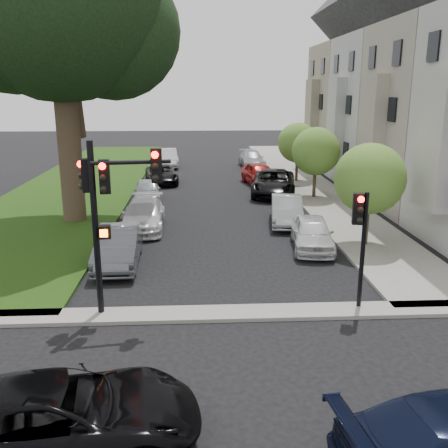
{
  "coord_description": "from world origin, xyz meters",
  "views": [
    {
      "loc": [
        -0.87,
        -11.58,
        6.51
      ],
      "look_at": [
        0.0,
        5.0,
        2.0
      ],
      "focal_mm": 40.0,
      "sensor_mm": 36.0,
      "label": 1
    }
  ],
  "objects_px": {
    "car_parked_1": "(287,210)",
    "car_parked_5": "(118,246)",
    "car_parked_0": "(312,233)",
    "car_parked_8": "(161,174)",
    "car_parked_2": "(274,183)",
    "small_tree_a": "(370,179)",
    "car_parked_3": "(260,174)",
    "car_parked_6": "(144,215)",
    "car_cross_near": "(57,418)",
    "small_tree_b": "(316,151)",
    "car_parked_7": "(147,191)",
    "small_tree_c": "(298,143)",
    "car_parked_9": "(167,158)",
    "traffic_signal_main": "(108,198)",
    "car_parked_4": "(252,159)",
    "traffic_signal_secondary": "(360,230)"
  },
  "relations": [
    {
      "from": "small_tree_b",
      "to": "car_parked_5",
      "type": "xyz_separation_m",
      "value": [
        -10.14,
        -11.41,
        -2.15
      ]
    },
    {
      "from": "small_tree_c",
      "to": "car_parked_6",
      "type": "distance_m",
      "value": 15.57
    },
    {
      "from": "car_parked_5",
      "to": "car_parked_6",
      "type": "distance_m",
      "value": 5.03
    },
    {
      "from": "car_parked_4",
      "to": "car_parked_5",
      "type": "height_order",
      "value": "car_parked_5"
    },
    {
      "from": "traffic_signal_main",
      "to": "car_parked_8",
      "type": "bearing_deg",
      "value": 90.22
    },
    {
      "from": "car_parked_3",
      "to": "car_parked_8",
      "type": "distance_m",
      "value": 6.98
    },
    {
      "from": "car_parked_1",
      "to": "car_parked_8",
      "type": "xyz_separation_m",
      "value": [
        -6.96,
        11.49,
        -0.06
      ]
    },
    {
      "from": "car_parked_5",
      "to": "car_parked_8",
      "type": "height_order",
      "value": "car_parked_5"
    },
    {
      "from": "small_tree_b",
      "to": "car_parked_1",
      "type": "xyz_separation_m",
      "value": [
        -2.71,
        -5.84,
        -2.18
      ]
    },
    {
      "from": "car_cross_near",
      "to": "car_parked_5",
      "type": "relative_size",
      "value": 1.19
    },
    {
      "from": "car_parked_0",
      "to": "small_tree_c",
      "type": "bearing_deg",
      "value": 88.38
    },
    {
      "from": "car_parked_1",
      "to": "car_parked_5",
      "type": "xyz_separation_m",
      "value": [
        -7.43,
        -5.57,
        0.03
      ]
    },
    {
      "from": "small_tree_a",
      "to": "car_parked_2",
      "type": "distance_m",
      "value": 11.33
    },
    {
      "from": "car_parked_5",
      "to": "car_parked_1",
      "type": "bearing_deg",
      "value": 34.8
    },
    {
      "from": "traffic_signal_secondary",
      "to": "car_parked_6",
      "type": "xyz_separation_m",
      "value": [
        -7.34,
        9.48,
        -1.85
      ]
    },
    {
      "from": "car_parked_6",
      "to": "car_cross_near",
      "type": "bearing_deg",
      "value": -91.28
    },
    {
      "from": "car_parked_6",
      "to": "car_parked_9",
      "type": "bearing_deg",
      "value": 88.77
    },
    {
      "from": "traffic_signal_secondary",
      "to": "car_parked_3",
      "type": "distance_m",
      "value": 20.52
    },
    {
      "from": "small_tree_b",
      "to": "car_parked_3",
      "type": "distance_m",
      "value": 5.75
    },
    {
      "from": "car_parked_2",
      "to": "car_parked_4",
      "type": "relative_size",
      "value": 1.22
    },
    {
      "from": "car_parked_5",
      "to": "car_parked_8",
      "type": "xyz_separation_m",
      "value": [
        0.46,
        17.06,
        -0.09
      ]
    },
    {
      "from": "car_parked_0",
      "to": "car_parked_5",
      "type": "height_order",
      "value": "car_parked_5"
    },
    {
      "from": "car_parked_0",
      "to": "car_parked_6",
      "type": "relative_size",
      "value": 0.85
    },
    {
      "from": "car_parked_2",
      "to": "small_tree_a",
      "type": "bearing_deg",
      "value": -68.15
    },
    {
      "from": "car_parked_0",
      "to": "car_parked_4",
      "type": "bearing_deg",
      "value": 97.25
    },
    {
      "from": "car_parked_8",
      "to": "car_parked_2",
      "type": "bearing_deg",
      "value": -39.05
    },
    {
      "from": "car_parked_0",
      "to": "car_parked_8",
      "type": "bearing_deg",
      "value": 122.28
    },
    {
      "from": "small_tree_a",
      "to": "car_parked_5",
      "type": "xyz_separation_m",
      "value": [
        -10.14,
        -1.74,
        -2.2
      ]
    },
    {
      "from": "traffic_signal_main",
      "to": "car_parked_4",
      "type": "height_order",
      "value": "traffic_signal_main"
    },
    {
      "from": "car_parked_2",
      "to": "car_parked_8",
      "type": "distance_m",
      "value": 8.6
    },
    {
      "from": "small_tree_a",
      "to": "car_parked_2",
      "type": "xyz_separation_m",
      "value": [
        -2.31,
        10.88,
        -2.14
      ]
    },
    {
      "from": "small_tree_c",
      "to": "car_parked_4",
      "type": "height_order",
      "value": "small_tree_c"
    },
    {
      "from": "small_tree_b",
      "to": "small_tree_c",
      "type": "distance_m",
      "value": 5.6
    },
    {
      "from": "car_parked_3",
      "to": "car_parked_5",
      "type": "height_order",
      "value": "car_parked_3"
    },
    {
      "from": "traffic_signal_main",
      "to": "car_parked_2",
      "type": "height_order",
      "value": "traffic_signal_main"
    },
    {
      "from": "small_tree_b",
      "to": "car_parked_1",
      "type": "relative_size",
      "value": 1.03
    },
    {
      "from": "small_tree_a",
      "to": "car_parked_0",
      "type": "distance_m",
      "value": 3.25
    },
    {
      "from": "car_parked_8",
      "to": "car_parked_7",
      "type": "bearing_deg",
      "value": -102.01
    },
    {
      "from": "traffic_signal_main",
      "to": "car_parked_7",
      "type": "bearing_deg",
      "value": 91.89
    },
    {
      "from": "car_parked_7",
      "to": "car_parked_9",
      "type": "relative_size",
      "value": 0.83
    },
    {
      "from": "traffic_signal_secondary",
      "to": "car_parked_8",
      "type": "distance_m",
      "value": 22.81
    },
    {
      "from": "small_tree_b",
      "to": "traffic_signal_secondary",
      "type": "relative_size",
      "value": 1.19
    },
    {
      "from": "car_parked_3",
      "to": "small_tree_c",
      "type": "bearing_deg",
      "value": 10.62
    },
    {
      "from": "small_tree_a",
      "to": "car_parked_8",
      "type": "relative_size",
      "value": 0.96
    },
    {
      "from": "car_parked_2",
      "to": "car_parked_9",
      "type": "bearing_deg",
      "value": 131.23
    },
    {
      "from": "car_parked_1",
      "to": "car_parked_6",
      "type": "height_order",
      "value": "car_parked_1"
    },
    {
      "from": "small_tree_a",
      "to": "traffic_signal_main",
      "type": "height_order",
      "value": "traffic_signal_main"
    },
    {
      "from": "car_cross_near",
      "to": "small_tree_c",
      "type": "bearing_deg",
      "value": -27.81
    },
    {
      "from": "car_cross_near",
      "to": "car_parked_3",
      "type": "distance_m",
      "value": 27.15
    },
    {
      "from": "car_parked_1",
      "to": "car_parked_6",
      "type": "xyz_separation_m",
      "value": [
        -6.99,
        -0.55,
        -0.01
      ]
    }
  ]
}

